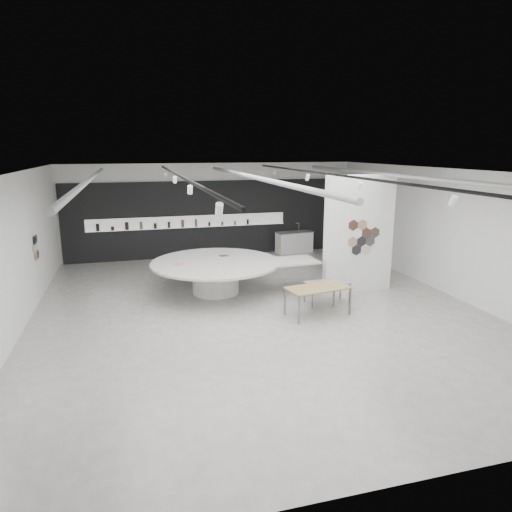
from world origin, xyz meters
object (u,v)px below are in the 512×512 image
object	(u,v)px
display_island	(218,272)
kitchen_counter	(294,242)
partition_column	(359,234)
sample_table_wood	(318,289)
sample_table_stone	(327,284)

from	to	relation	value
display_island	kitchen_counter	world-z (taller)	kitchen_counter
partition_column	sample_table_wood	bearing A→B (deg)	-139.56
display_island	sample_table_stone	distance (m)	3.37
sample_table_wood	kitchen_counter	bearing A→B (deg)	74.70
partition_column	display_island	world-z (taller)	partition_column
partition_column	display_island	size ratio (longest dim) A/B	0.69
display_island	kitchen_counter	size ratio (longest dim) A/B	3.15
sample_table_stone	kitchen_counter	size ratio (longest dim) A/B	0.77
display_island	sample_table_wood	size ratio (longest dim) A/B	2.93
sample_table_wood	kitchen_counter	distance (m)	7.58
sample_table_stone	kitchen_counter	bearing A→B (deg)	78.17
display_island	kitchen_counter	distance (m)	6.29
partition_column	display_island	bearing A→B (deg)	168.55
partition_column	sample_table_stone	bearing A→B (deg)	-146.17
sample_table_stone	partition_column	bearing A→B (deg)	33.83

